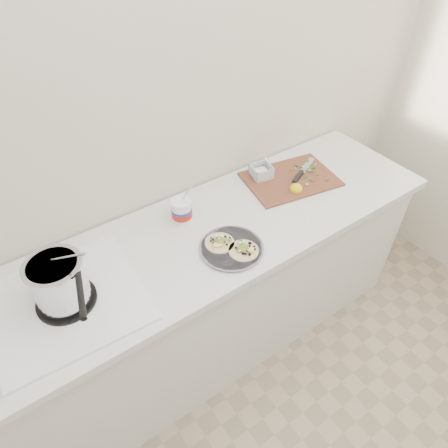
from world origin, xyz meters
TOP-DOWN VIEW (x-y plane):
  - counter at (0.00, 1.43)m, footprint 2.44×0.66m
  - stove at (-0.62, 1.39)m, footprint 0.58×0.54m
  - taco_plate at (0.07, 1.27)m, footprint 0.28×0.28m
  - tub at (-0.01, 1.55)m, footprint 0.10×0.10m
  - cutboard at (0.62, 1.52)m, footprint 0.52×0.41m

SIDE VIEW (x-z plane):
  - counter at x=0.00m, z-range 0.00..0.90m
  - taco_plate at x=0.07m, z-range 0.90..0.94m
  - cutboard at x=0.62m, z-range 0.88..0.95m
  - tub at x=-0.01m, z-range 0.86..1.08m
  - stove at x=-0.62m, z-range 0.86..1.12m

